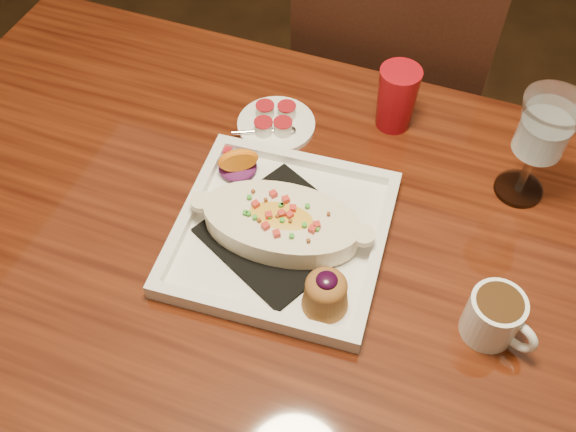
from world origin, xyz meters
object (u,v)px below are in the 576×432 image
(goblet, at_px, (544,132))
(red_tumbler, at_px, (397,98))
(coffee_mug, at_px, (495,316))
(plate, at_px, (284,231))
(table, at_px, (299,284))
(chair_far, at_px, (388,104))
(saucer, at_px, (275,123))

(goblet, bearing_deg, red_tumbler, 161.36)
(coffee_mug, bearing_deg, red_tumbler, 147.41)
(goblet, height_order, red_tumbler, goblet)
(plate, height_order, goblet, goblet)
(table, xyz_separation_m, goblet, (0.30, 0.24, 0.23))
(chair_far, bearing_deg, red_tumbler, 101.22)
(saucer, relative_size, red_tumbler, 1.16)
(goblet, bearing_deg, plate, -144.45)
(table, bearing_deg, plate, 165.84)
(plate, bearing_deg, table, -18.49)
(coffee_mug, xyz_separation_m, saucer, (-0.43, 0.27, -0.03))
(chair_far, distance_m, red_tumbler, 0.44)
(table, xyz_separation_m, red_tumbler, (0.06, 0.32, 0.16))
(plate, bearing_deg, red_tumbler, 69.45)
(coffee_mug, bearing_deg, plate, -163.37)
(table, bearing_deg, saucer, 119.58)
(plate, relative_size, coffee_mug, 3.28)
(chair_far, relative_size, coffee_mug, 8.92)
(coffee_mug, relative_size, saucer, 0.75)
(goblet, xyz_separation_m, saucer, (-0.43, -0.01, -0.13))
(chair_far, height_order, coffee_mug, chair_far)
(goblet, distance_m, saucer, 0.45)
(table, xyz_separation_m, chair_far, (-0.00, 0.63, -0.15))
(coffee_mug, height_order, saucer, coffee_mug)
(table, distance_m, saucer, 0.29)
(coffee_mug, bearing_deg, chair_far, 138.05)
(table, relative_size, red_tumbler, 12.44)
(red_tumbler, bearing_deg, chair_far, 101.22)
(red_tumbler, bearing_deg, goblet, -18.64)
(plate, height_order, red_tumbler, red_tumbler)
(table, bearing_deg, coffee_mug, -6.74)
(goblet, relative_size, saucer, 1.42)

